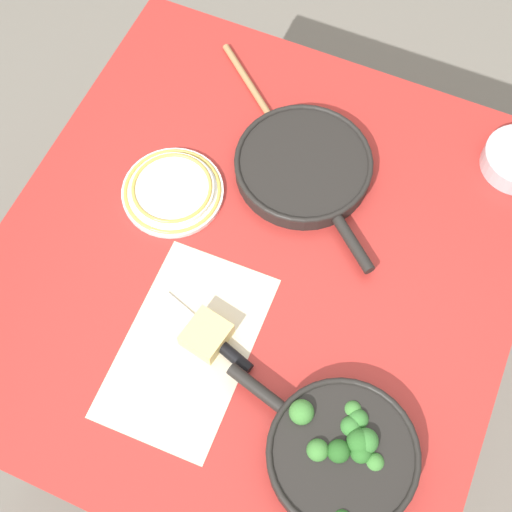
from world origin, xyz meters
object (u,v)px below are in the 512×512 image
Objects in this scene: grater_knife at (218,344)px; cheese_block at (206,335)px; dinner_plate_stack at (172,190)px; skillet_broccoli at (342,453)px; wooden_spoon at (270,117)px; skillet_eggs at (304,166)px.

cheese_block is (0.00, 0.03, 0.01)m from grater_knife.
grater_knife is 0.35m from dinner_plate_stack.
wooden_spoon is (0.63, 0.40, -0.02)m from skillet_broccoli.
dinner_plate_stack is at bearing -74.21° from wooden_spoon.
grater_knife reaches higher than wooden_spoon.
grater_knife is at bearing -38.15° from wooden_spoon.
skillet_broccoli is 0.30m from grater_knife.
cheese_block is 0.33m from dinner_plate_stack.
skillet_broccoli is at bearing -108.53° from cheese_block.
grater_knife is (-0.42, 0.00, -0.01)m from skillet_eggs.
wooden_spoon is 0.54m from grater_knife.
wooden_spoon is 1.40× the size of dinner_plate_stack.
dinner_plate_stack is at bearing 37.69° from cheese_block.
cheese_block reaches higher than grater_knife.
skillet_eggs is 3.95× the size of cheese_block.
cheese_block is (-0.52, -0.09, 0.01)m from wooden_spoon.
dinner_plate_stack is (-0.16, 0.23, -0.01)m from skillet_eggs.
cheese_block is at bearing -54.24° from skillet_eggs.
skillet_eggs is 1.70× the size of dinner_plate_stack.
grater_knife is at bearing -4.84° from skillet_broccoli.
dinner_plate_stack is (0.26, 0.20, -0.01)m from cheese_block.
grater_knife is at bearing -97.15° from cheese_block.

